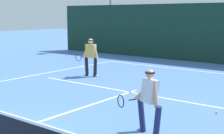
% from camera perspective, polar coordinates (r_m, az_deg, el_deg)
% --- Properties ---
extents(court_line_baseline_far, '(10.53, 0.10, 0.01)m').
position_cam_1_polar(court_line_baseline_far, '(16.47, 14.26, -0.63)').
color(court_line_baseline_far, white).
rests_on(court_line_baseline_far, ground_plane).
extents(court_line_service, '(8.59, 0.10, 0.01)m').
position_cam_1_polar(court_line_service, '(11.65, 3.14, -4.37)').
color(court_line_service, white).
rests_on(court_line_service, ground_plane).
extents(court_line_centre, '(0.10, 6.40, 0.01)m').
position_cam_1_polar(court_line_centre, '(9.54, -6.59, -7.49)').
color(court_line_centre, white).
rests_on(court_line_centre, ground_plane).
extents(player_near, '(1.05, 0.84, 1.52)m').
position_cam_1_polar(player_near, '(7.45, 6.42, -5.67)').
color(player_near, '#1E234C').
rests_on(player_near, ground_plane).
extents(player_far, '(0.71, 0.88, 1.68)m').
position_cam_1_polar(player_far, '(14.46, -3.74, 1.99)').
color(player_far, black).
rests_on(player_far, ground_plane).
extents(tennis_ball, '(0.07, 0.07, 0.07)m').
position_cam_1_polar(tennis_ball, '(9.61, 17.72, -7.57)').
color(tennis_ball, '#D1E033').
rests_on(tennis_ball, ground_plane).
extents(back_fence_windscreen, '(23.36, 0.12, 3.35)m').
position_cam_1_polar(back_fence_windscreen, '(19.03, 18.04, 5.56)').
color(back_fence_windscreen, '#163426').
rests_on(back_fence_windscreen, ground_plane).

